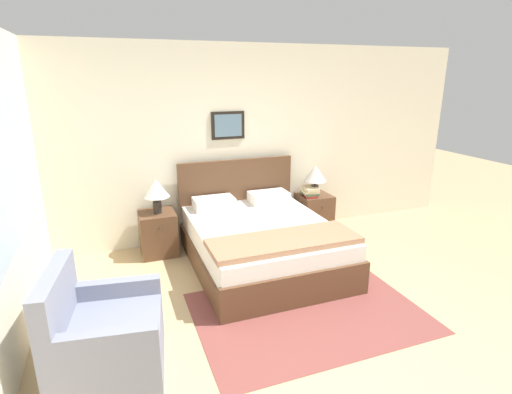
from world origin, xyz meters
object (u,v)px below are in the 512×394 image
armchair (104,339)px  table_lamp_by_door (315,174)px  nightstand_near_window (158,233)px  bed (261,242)px  table_lamp_near_window (156,189)px  nightstand_by_door (314,213)px

armchair → table_lamp_by_door: (2.87, 2.04, 0.55)m
armchair → nightstand_near_window: armchair is taller
nightstand_near_window → table_lamp_by_door: table_lamp_by_door is taller
bed → table_lamp_near_window: size_ratio=4.64×
nightstand_by_door → bed: bearing=-145.7°
bed → nightstand_by_door: 1.35m
table_lamp_by_door → bed: bearing=-146.1°
table_lamp_near_window → table_lamp_by_door: 2.20m
table_lamp_by_door → nightstand_near_window: bearing=179.5°
table_lamp_near_window → bed: bearing=-33.9°
armchair → table_lamp_by_door: 3.57m
nightstand_near_window → nightstand_by_door: size_ratio=1.00×
bed → table_lamp_by_door: 1.44m
armchair → table_lamp_near_window: 2.22m
nightstand_near_window → table_lamp_near_window: table_lamp_near_window is taller
nightstand_near_window → nightstand_by_door: (2.23, 0.00, 0.00)m
bed → nightstand_by_door: bed is taller
table_lamp_by_door → armchair: bearing=-144.6°
armchair → nightstand_by_door: (2.88, 2.06, -0.03)m
bed → table_lamp_near_window: (-1.10, 0.74, 0.56)m
table_lamp_near_window → table_lamp_by_door: same height
bed → table_lamp_by_door: (1.10, 0.74, 0.56)m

